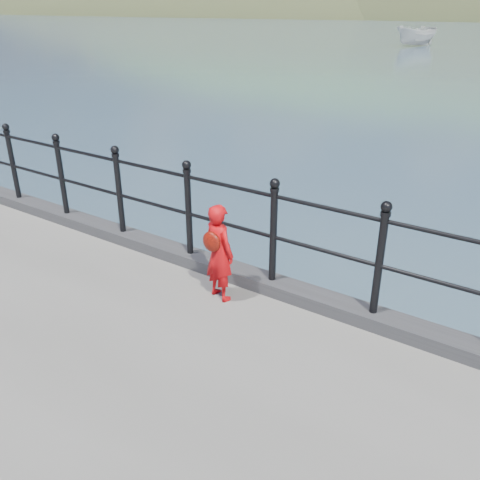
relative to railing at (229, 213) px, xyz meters
The scene contains 5 objects.
ground 1.83m from the railing, 90.00° to the left, with size 600.00×600.00×0.00m, color #2D4251.
kerb 0.75m from the railing, 140.53° to the right, with size 60.00×0.30×0.15m, color #28282B.
railing is the anchor object (origin of this frame).
child 0.56m from the railing, 66.86° to the right, with size 0.46×0.36×1.11m.
launch_white 56.31m from the railing, 104.75° to the left, with size 2.06×5.48×2.12m, color silver.
Camera 1 is at (3.16, -4.52, 3.97)m, focal length 38.00 mm.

